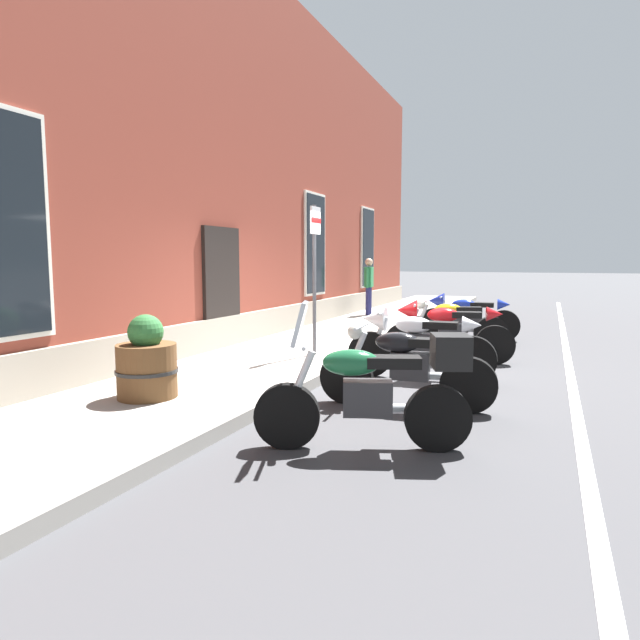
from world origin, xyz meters
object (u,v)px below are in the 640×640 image
object	(u,v)px
motorcycle_yellow_naked	(452,325)
parking_sign	(315,259)
motorcycle_red_sport	(444,329)
motorcycle_white_sport	(415,341)
motorcycle_black_naked	(404,367)
pedestrian_striped_shirt	(369,283)
motorcycle_blue_sport	(465,314)
barrel_planter	(147,364)
motorcycle_green_touring	(375,389)

from	to	relation	value
motorcycle_yellow_naked	parking_sign	xyz separation A→B (m)	(-2.31, 1.87, 1.26)
motorcycle_red_sport	parking_sign	size ratio (longest dim) A/B	0.86
motorcycle_white_sport	motorcycle_yellow_naked	world-z (taller)	motorcycle_white_sport
motorcycle_black_naked	pedestrian_striped_shirt	size ratio (longest dim) A/B	1.28
motorcycle_black_naked	motorcycle_red_sport	world-z (taller)	motorcycle_red_sport
motorcycle_yellow_naked	parking_sign	size ratio (longest dim) A/B	0.83
motorcycle_white_sport	parking_sign	size ratio (longest dim) A/B	0.87
motorcycle_black_naked	motorcycle_blue_sport	distance (m)	5.97
barrel_planter	motorcycle_black_naked	bearing A→B (deg)	-65.24
motorcycle_green_touring	motorcycle_red_sport	distance (m)	4.53
motorcycle_red_sport	pedestrian_striped_shirt	bearing A→B (deg)	28.70
motorcycle_green_touring	motorcycle_black_naked	xyz separation A→B (m)	(1.51, 0.10, -0.08)
motorcycle_blue_sport	parking_sign	distance (m)	4.45
motorcycle_green_touring	motorcycle_yellow_naked	distance (m)	5.94
motorcycle_yellow_naked	motorcycle_white_sport	bearing A→B (deg)	178.76
motorcycle_yellow_naked	motorcycle_blue_sport	world-z (taller)	motorcycle_blue_sport
pedestrian_striped_shirt	motorcycle_yellow_naked	bearing A→B (deg)	-144.87
motorcycle_yellow_naked	parking_sign	bearing A→B (deg)	141.09
parking_sign	motorcycle_red_sport	bearing A→B (deg)	-65.11
pedestrian_striped_shirt	barrel_planter	distance (m)	10.04
motorcycle_white_sport	motorcycle_blue_sport	xyz separation A→B (m)	(4.41, -0.08, -0.02)
parking_sign	barrel_planter	world-z (taller)	parking_sign
motorcycle_white_sport	barrel_planter	world-z (taller)	barrel_planter
motorcycle_green_touring	pedestrian_striped_shirt	distance (m)	10.81
motorcycle_yellow_naked	pedestrian_striped_shirt	distance (m)	5.34
motorcycle_green_touring	motorcycle_white_sport	bearing A→B (deg)	6.33
motorcycle_yellow_naked	parking_sign	distance (m)	3.23
barrel_planter	motorcycle_blue_sport	bearing A→B (deg)	-19.35
barrel_planter	parking_sign	bearing A→B (deg)	-10.97
motorcycle_yellow_naked	motorcycle_blue_sport	size ratio (longest dim) A/B	0.95
motorcycle_red_sport	pedestrian_striped_shirt	size ratio (longest dim) A/B	1.32
motorcycle_green_touring	motorcycle_red_sport	size ratio (longest dim) A/B	0.89
motorcycle_black_naked	motorcycle_red_sport	size ratio (longest dim) A/B	0.98
pedestrian_striped_shirt	parking_sign	distance (m)	6.79
motorcycle_black_naked	barrel_planter	world-z (taller)	barrel_planter
motorcycle_red_sport	barrel_planter	size ratio (longest dim) A/B	2.21
motorcycle_white_sport	barrel_planter	size ratio (longest dim) A/B	2.22
motorcycle_red_sport	motorcycle_white_sport	bearing A→B (deg)	174.04
motorcycle_green_touring	motorcycle_white_sport	size ratio (longest dim) A/B	0.89
motorcycle_yellow_naked	parking_sign	world-z (taller)	parking_sign
motorcycle_black_naked	motorcycle_green_touring	bearing A→B (deg)	-176.04
motorcycle_red_sport	barrel_planter	distance (m)	5.00
motorcycle_yellow_naked	barrel_planter	size ratio (longest dim) A/B	2.12
motorcycle_red_sport	parking_sign	distance (m)	2.45
motorcycle_black_naked	motorcycle_red_sport	bearing A→B (deg)	1.57
motorcycle_red_sport	parking_sign	bearing A→B (deg)	114.89
motorcycle_black_naked	motorcycle_red_sport	xyz separation A→B (m)	(3.02, 0.08, 0.09)
motorcycle_green_touring	motorcycle_blue_sport	world-z (taller)	motorcycle_green_touring
motorcycle_green_touring	pedestrian_striped_shirt	world-z (taller)	pedestrian_striped_shirt
motorcycle_black_naked	motorcycle_yellow_naked	distance (m)	4.43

